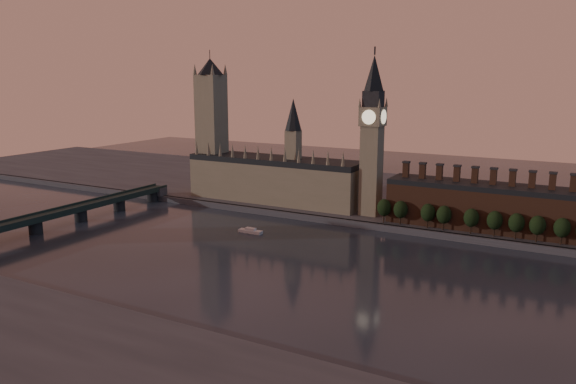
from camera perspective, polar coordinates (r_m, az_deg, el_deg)
name	(u,v)px	position (r m, az deg, el deg)	size (l,w,h in m)	color
ground	(272,267)	(281.97, -1.62, -7.58)	(900.00, 900.00, 0.00)	black
north_bank	(389,197)	(438.77, 10.22, -0.48)	(900.00, 182.00, 4.00)	#4A4A4F
palace_of_westminster	(275,177)	(404.26, -1.28, 1.51)	(130.00, 30.30, 74.00)	#7B6E57
victoria_tower	(212,122)	(429.89, -7.77, 7.05)	(24.00, 24.00, 108.00)	#7B6E57
big_ben	(372,134)	(363.50, 8.56, 5.84)	(15.00, 15.00, 107.00)	#7B6E57
chimney_block	(482,206)	(351.95, 19.11, -1.31)	(110.00, 25.00, 37.00)	brown
embankment_tree_0	(384,208)	(351.22, 9.74, -1.58)	(8.60, 8.60, 14.88)	black
embankment_tree_1	(401,210)	(348.11, 11.37, -1.76)	(8.60, 8.60, 14.88)	black
embankment_tree_2	(428,213)	(343.89, 14.03, -2.04)	(8.60, 8.60, 14.88)	black
embankment_tree_3	(444,215)	(341.30, 15.56, -2.23)	(8.60, 8.60, 14.88)	black
embankment_tree_4	(471,218)	(338.20, 18.13, -2.51)	(8.60, 8.60, 14.88)	black
embankment_tree_5	(495,220)	(336.83, 20.26, -2.71)	(8.60, 8.60, 14.88)	black
embankment_tree_6	(516,223)	(335.59, 22.19, -2.91)	(8.60, 8.60, 14.88)	black
embankment_tree_7	(538,225)	(334.52, 24.02, -3.11)	(8.60, 8.60, 14.88)	black
embankment_tree_8	(562,228)	(334.60, 26.08, -3.28)	(8.60, 8.60, 14.88)	black
westminster_bridge	(55,217)	(377.95, -22.59, -2.32)	(14.00, 200.00, 11.55)	#1C2C26
river_boat	(251,231)	(341.05, -3.83, -3.97)	(15.24, 4.57, 3.04)	silver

